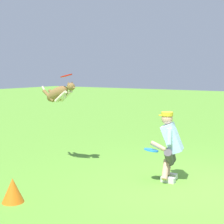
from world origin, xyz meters
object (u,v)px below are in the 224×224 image
Objects in this scene: dog at (59,94)px; person at (170,144)px; frisbee_flying at (66,76)px; frisbee_held at (151,150)px; training_cone at (13,190)px.

person is at bearing 9.45° from dog.
dog is at bearing -7.48° from frisbee_flying.
person is 0.40m from frisbee_held.
dog reaches higher than training_cone.
dog is 2.50m from frisbee_held.
frisbee_flying is at bearing -72.28° from training_cone.
dog is (2.54, 0.19, 0.86)m from person.
frisbee_held is at bearing 38.35° from person.
frisbee_flying is 2.46m from frisbee_held.
dog is 2.75m from training_cone.
training_cone is (-0.69, 2.17, -1.76)m from frisbee_flying.
frisbee_flying is (-0.25, 0.03, 0.39)m from dog.
frisbee_flying reaches higher than training_cone.
person is at bearing -174.48° from frisbee_flying.
dog is 0.46m from frisbee_flying.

